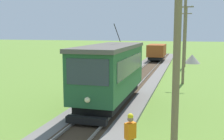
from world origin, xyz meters
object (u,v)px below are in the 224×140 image
object	(u,v)px
utility_pole_near_tram	(177,48)
gravel_pile	(192,59)
red_tram	(111,72)
track_worker	(130,135)
utility_pole_mid	(184,40)
utility_pole_far	(186,36)
freight_car	(157,52)

from	to	relation	value
utility_pole_near_tram	gravel_pile	size ratio (longest dim) A/B	3.46
red_tram	track_worker	xyz separation A→B (m)	(2.60, -6.66, -1.21)
red_tram	utility_pole_mid	size ratio (longest dim) A/B	1.12
gravel_pile	utility_pole_near_tram	bearing A→B (deg)	-91.76
red_tram	utility_pole_far	xyz separation A→B (m)	(4.13, 21.05, 1.77)
utility_pole_far	gravel_pile	size ratio (longest dim) A/B	3.32
red_tram	utility_pole_mid	bearing A→B (deg)	65.82
utility_pole_far	track_worker	bearing A→B (deg)	-93.16
gravel_pile	track_worker	xyz separation A→B (m)	(-2.51, -31.82, 0.34)
utility_pole_far	track_worker	size ratio (longest dim) A/B	4.34
utility_pole_near_tram	gravel_pile	xyz separation A→B (m)	(0.98, 31.95, -3.49)
utility_pole_near_tram	utility_pole_mid	xyz separation A→B (m)	(0.00, 15.98, -0.23)
utility_pole_far	utility_pole_near_tram	bearing A→B (deg)	-90.00
utility_pole_near_tram	track_worker	distance (m)	3.50
utility_pole_mid	red_tram	bearing A→B (deg)	-114.18
utility_pole_near_tram	utility_pole_mid	bearing A→B (deg)	90.00
utility_pole_near_tram	utility_pole_mid	world-z (taller)	utility_pole_near_tram
freight_car	track_worker	size ratio (longest dim) A/B	2.91
utility_pole_far	gravel_pile	bearing A→B (deg)	76.56
freight_car	utility_pole_near_tram	world-z (taller)	utility_pole_near_tram
utility_pole_near_tram	track_worker	bearing A→B (deg)	175.07
utility_pole_far	gravel_pile	world-z (taller)	utility_pole_far
freight_car	utility_pole_far	size ratio (longest dim) A/B	0.67
track_worker	gravel_pile	bearing A→B (deg)	-58.58
freight_car	utility_pole_near_tram	distance (m)	32.68
freight_car	track_worker	bearing A→B (deg)	-85.38
red_tram	utility_pole_far	size ratio (longest dim) A/B	1.10
red_tram	utility_pole_near_tram	size ratio (longest dim) A/B	1.06
utility_pole_near_tram	utility_pole_mid	distance (m)	15.98
utility_pole_mid	utility_pole_far	distance (m)	11.86
freight_car	utility_pole_near_tram	xyz separation A→B (m)	(4.13, -32.31, 2.57)
utility_pole_mid	gravel_pile	world-z (taller)	utility_pole_mid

